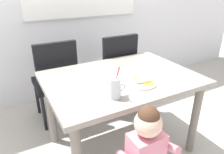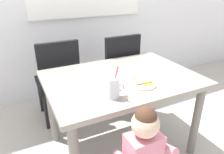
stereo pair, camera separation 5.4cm
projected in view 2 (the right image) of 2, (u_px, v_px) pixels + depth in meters
The scene contains 8 objects.
ground_plane at pixel (120, 145), 2.11m from camera, with size 24.00×24.00×0.00m, color #B7B2A8.
dining_table at pixel (122, 88), 1.84m from camera, with size 1.27×0.91×0.75m.
dining_chair_left at pixel (58, 77), 2.29m from camera, with size 0.44×0.44×0.96m.
dining_chair_right at pixel (118, 69), 2.52m from camera, with size 0.44×0.45×0.96m.
toddler_standing at pixel (143, 150), 1.32m from camera, with size 0.33×0.24×0.84m.
milk_cup at pixel (114, 89), 1.44m from camera, with size 0.13×0.09×0.25m.
snack_plate at pixel (142, 84), 1.66m from camera, with size 0.23×0.23×0.01m, color white.
peeled_banana at pixel (144, 81), 1.64m from camera, with size 0.18×0.12×0.07m.
Camera 2 is at (-0.80, -1.43, 1.48)m, focal length 33.90 mm.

